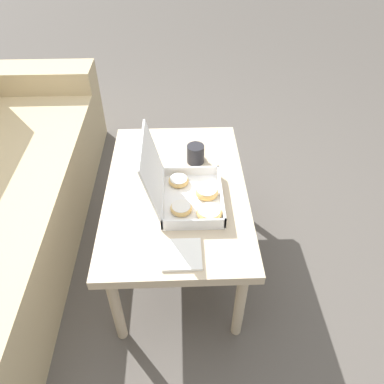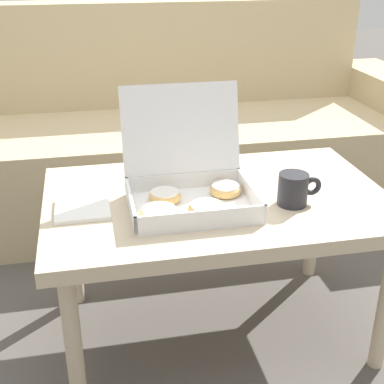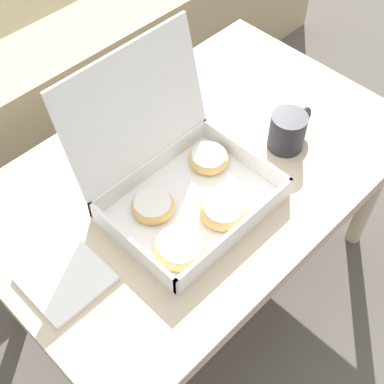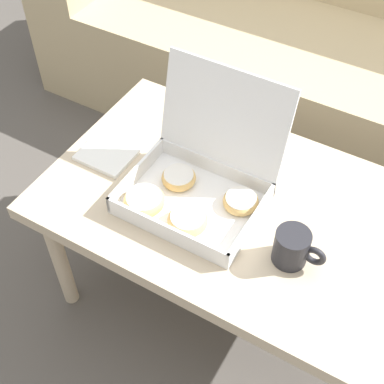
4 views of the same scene
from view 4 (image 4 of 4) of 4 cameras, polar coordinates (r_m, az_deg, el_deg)
The scene contains 6 objects.
ground_plane at distance 1.84m, azimuth 6.34°, elevation -6.81°, with size 12.00×12.00×0.00m, color #514C47.
couch at distance 2.19m, azimuth 16.42°, elevation 13.23°, with size 2.42×0.79×0.90m.
coffee_table at distance 1.40m, azimuth 4.50°, elevation -2.26°, with size 0.97×0.62×0.48m.
pastry_box at distance 1.32m, azimuth 0.24°, elevation 0.88°, with size 0.34×0.32×0.30m.
coffee_mug at distance 1.23m, azimuth 10.70°, elevation -5.85°, with size 0.12×0.08×0.09m.
napkin_stack at distance 1.48m, azimuth -8.81°, elevation 4.27°, with size 0.14×0.14×0.01m.
Camera 4 is at (0.35, -1.00, 1.50)m, focal length 50.00 mm.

